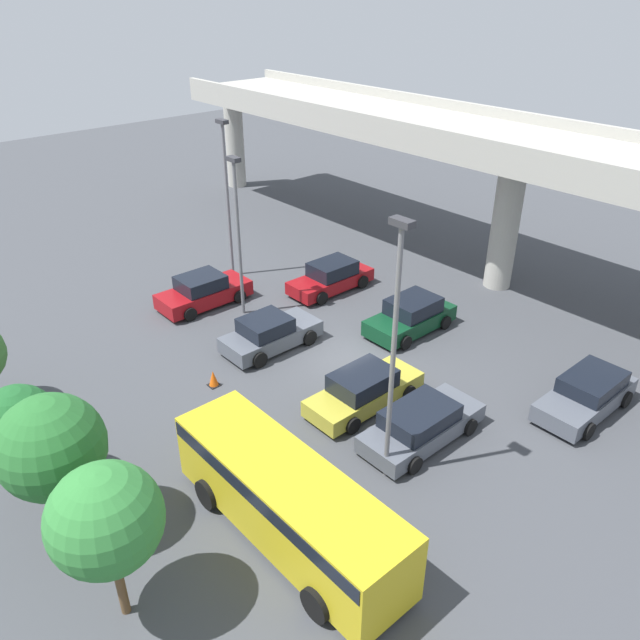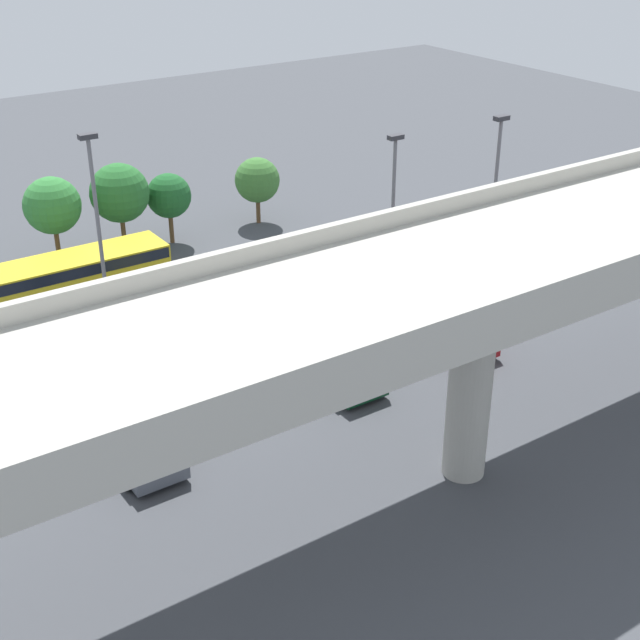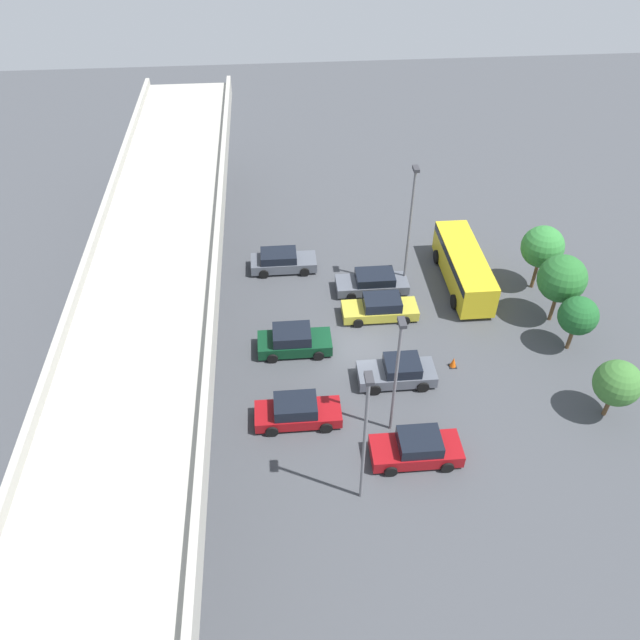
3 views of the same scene
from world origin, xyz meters
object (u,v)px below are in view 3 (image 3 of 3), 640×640
at_px(lamp_post_near_aisle, 365,432).
at_px(lamp_post_mid_lot, 397,369).
at_px(parked_car_2, 398,372).
at_px(tree_front_centre, 578,316).
at_px(parked_car_6, 282,261).
at_px(tree_front_far_right, 543,247).
at_px(parked_car_3, 294,341).
at_px(parked_car_1, 297,412).
at_px(tree_front_left, 617,383).
at_px(traffic_cone, 453,362).
at_px(parked_car_4, 380,308).
at_px(shuttle_bus, 464,266).
at_px(lamp_post_by_overpass, 410,221).
at_px(tree_front_right, 562,279).
at_px(parked_car_5, 373,282).
at_px(parked_car_0, 417,448).

distance_m(lamp_post_near_aisle, lamp_post_mid_lot, 4.62).
bearing_deg(lamp_post_mid_lot, parked_car_2, -15.93).
bearing_deg(tree_front_centre, parked_car_6, 60.62).
bearing_deg(tree_front_centre, tree_front_far_right, 0.90).
bearing_deg(parked_car_3, parked_car_1, -91.09).
bearing_deg(tree_front_left, traffic_cone, 59.63).
height_order(lamp_post_mid_lot, traffic_cone, lamp_post_mid_lot).
bearing_deg(parked_car_3, traffic_cone, -13.39).
bearing_deg(parked_car_2, tree_front_left, 162.30).
height_order(parked_car_4, shuttle_bus, shuttle_bus).
xyz_separation_m(parked_car_1, tree_front_far_right, (10.58, -16.84, 2.59)).
relative_size(lamp_post_by_overpass, tree_front_left, 2.39).
xyz_separation_m(shuttle_bus, tree_front_right, (-4.29, -4.77, 1.80)).
bearing_deg(parked_car_2, traffic_cone, -166.39).
relative_size(tree_front_far_right, traffic_cone, 6.75).
relative_size(tree_front_left, tree_front_centre, 0.99).
height_order(parked_car_6, tree_front_right, tree_front_right).
xyz_separation_m(parked_car_2, parked_car_3, (3.09, 5.86, 0.04)).
bearing_deg(lamp_post_near_aisle, parked_car_4, -12.91).
height_order(parked_car_5, shuttle_bus, shuttle_bus).
relative_size(parked_car_0, parked_car_3, 1.04).
bearing_deg(tree_front_centre, tree_front_right, 2.32).
xyz_separation_m(parked_car_0, parked_car_1, (2.97, 5.95, -0.01)).
bearing_deg(tree_front_far_right, traffic_cone, 134.37).
height_order(parked_car_1, parked_car_5, parked_car_1).
height_order(lamp_post_by_overpass, traffic_cone, lamp_post_by_overpass).
height_order(parked_car_3, tree_front_right, tree_front_right).
relative_size(parked_car_1, parked_car_2, 1.04).
xyz_separation_m(tree_front_right, tree_front_far_right, (3.46, -0.01, 0.02)).
bearing_deg(parked_car_6, parked_car_3, -87.39).
bearing_deg(lamp_post_by_overpass, tree_front_far_right, -96.14).
xyz_separation_m(parked_car_5, lamp_post_mid_lot, (-12.06, 0.81, 3.85)).
bearing_deg(traffic_cone, parked_car_6, 42.40).
relative_size(tree_front_right, tree_front_far_right, 1.02).
distance_m(parked_car_1, lamp_post_by_overpass, 14.73).
xyz_separation_m(parked_car_0, parked_car_4, (11.29, 0.08, -0.03)).
bearing_deg(lamp_post_near_aisle, tree_front_right, -49.14).
height_order(parked_car_3, lamp_post_mid_lot, lamp_post_mid_lot).
distance_m(parked_car_6, tree_front_centre, 19.85).
height_order(tree_front_left, tree_front_far_right, tree_front_far_right).
distance_m(lamp_post_mid_lot, tree_front_far_right, 16.59).
relative_size(parked_car_0, tree_front_left, 1.24).
relative_size(tree_front_left, tree_front_far_right, 0.79).
relative_size(parked_car_2, shuttle_bus, 0.54).
relative_size(parked_car_0, shuttle_bus, 0.56).
bearing_deg(parked_car_2, parked_car_3, -27.82).
xyz_separation_m(shuttle_bus, traffic_cone, (-8.02, 2.56, -1.17)).
xyz_separation_m(tree_front_left, traffic_cone, (4.35, 7.43, -2.15)).
bearing_deg(parked_car_5, parked_car_4, 91.75).
xyz_separation_m(parked_car_2, parked_car_6, (11.56, 6.24, -0.01)).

